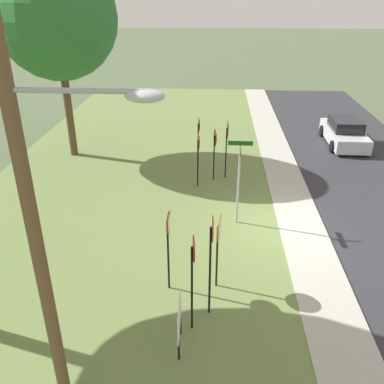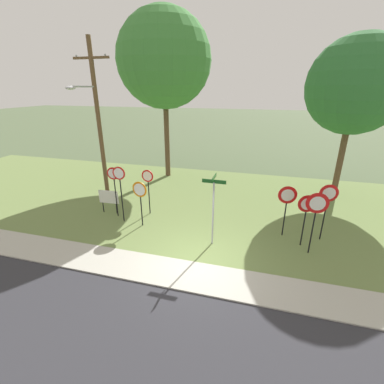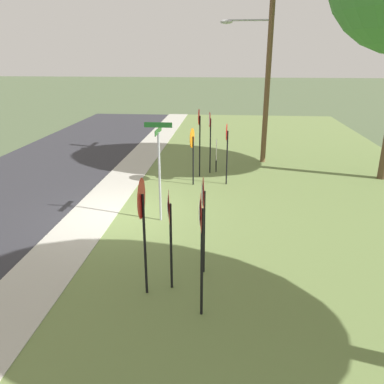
% 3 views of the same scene
% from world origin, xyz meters
% --- Properties ---
extents(ground_plane, '(160.00, 160.00, 0.00)m').
position_xyz_m(ground_plane, '(0.00, 0.00, 0.00)').
color(ground_plane, '#4C5B3D').
extents(sidewalk_strip, '(44.00, 1.60, 0.06)m').
position_xyz_m(sidewalk_strip, '(0.00, -0.80, 0.03)').
color(sidewalk_strip, '#ADAA9E').
rests_on(sidewalk_strip, ground_plane).
extents(grass_median, '(44.00, 12.00, 0.04)m').
position_xyz_m(grass_median, '(0.00, 6.00, 0.02)').
color(grass_median, olive).
rests_on(grass_median, ground_plane).
extents(stop_sign_near_left, '(0.61, 0.11, 2.63)m').
position_xyz_m(stop_sign_near_left, '(-4.84, 2.72, 1.90)').
color(stop_sign_near_left, black).
rests_on(stop_sign_near_left, grass_median).
extents(stop_sign_near_right, '(0.64, 0.09, 2.82)m').
position_xyz_m(stop_sign_near_right, '(-4.27, 2.31, 2.05)').
color(stop_sign_near_right, black).
rests_on(stop_sign_near_right, grass_median).
extents(stop_sign_far_left, '(0.62, 0.10, 2.40)m').
position_xyz_m(stop_sign_far_left, '(-3.36, 3.45, 1.75)').
color(stop_sign_far_left, black).
rests_on(stop_sign_far_left, grass_median).
extents(stop_sign_far_center, '(0.74, 0.13, 2.24)m').
position_xyz_m(stop_sign_far_center, '(-3.18, 2.14, 1.66)').
color(stop_sign_far_center, black).
rests_on(stop_sign_far_center, grass_median).
extents(yield_sign_near_left, '(0.79, 0.13, 2.35)m').
position_xyz_m(yield_sign_near_left, '(3.30, 2.96, 1.79)').
color(yield_sign_near_left, black).
rests_on(yield_sign_near_left, grass_median).
extents(yield_sign_near_right, '(0.83, 0.10, 2.60)m').
position_xyz_m(yield_sign_near_right, '(4.27, 1.79, 2.00)').
color(yield_sign_near_right, black).
rests_on(yield_sign_near_right, grass_median).
extents(yield_sign_far_left, '(0.73, 0.16, 2.28)m').
position_xyz_m(yield_sign_far_left, '(4.02, 2.30, 1.74)').
color(yield_sign_far_left, black).
rests_on(yield_sign_far_left, grass_median).
extents(yield_sign_far_right, '(0.76, 0.12, 2.56)m').
position_xyz_m(yield_sign_far_right, '(4.89, 3.02, 1.96)').
color(yield_sign_far_right, black).
rests_on(yield_sign_far_right, grass_median).
extents(street_name_post, '(0.96, 0.82, 3.04)m').
position_xyz_m(street_name_post, '(0.39, 1.47, 1.85)').
color(street_name_post, '#9EA0A8').
rests_on(street_name_post, grass_median).
extents(utility_pole, '(2.10, 2.32, 8.70)m').
position_xyz_m(utility_pole, '(-6.95, 5.04, 4.74)').
color(utility_pole, brown).
rests_on(utility_pole, grass_median).
extents(notice_board, '(1.10, 0.08, 1.25)m').
position_xyz_m(notice_board, '(-5.44, 2.99, 0.87)').
color(notice_board, black).
rests_on(notice_board, grass_median).
extents(oak_tree_left, '(6.19, 6.19, 10.99)m').
position_xyz_m(oak_tree_left, '(-4.71, 9.92, 7.92)').
color(oak_tree_left, brown).
rests_on(oak_tree_left, grass_median).
extents(oak_tree_right, '(5.31, 5.31, 8.97)m').
position_xyz_m(oak_tree_right, '(6.68, 9.35, 6.34)').
color(oak_tree_right, brown).
rests_on(oak_tree_right, grass_median).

